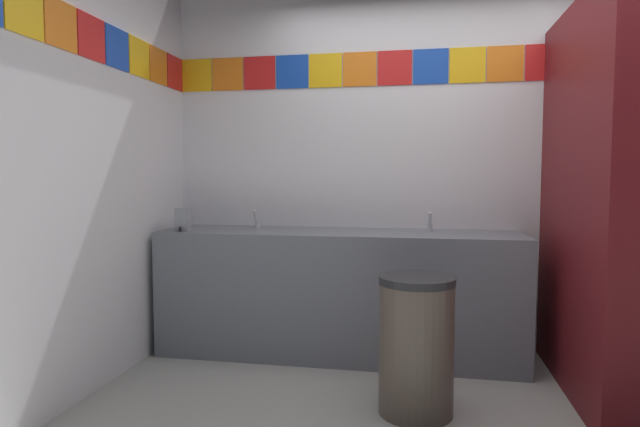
{
  "coord_description": "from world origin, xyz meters",
  "views": [
    {
      "loc": [
        -0.2,
        -2.46,
        1.24
      ],
      "look_at": [
        -0.81,
        0.81,
        1.01
      ],
      "focal_mm": 29.5,
      "sensor_mm": 36.0,
      "label": 1
    }
  ],
  "objects": [
    {
      "name": "faucet_left",
      "position": [
        -1.35,
        1.2,
        0.91
      ],
      "size": [
        0.04,
        0.1,
        0.14
      ],
      "color": "silver",
      "rests_on": "vanity_counter"
    },
    {
      "name": "wall_back",
      "position": [
        0.0,
        1.45,
        1.42
      ],
      "size": [
        4.04,
        0.09,
        2.84
      ],
      "color": "silver",
      "rests_on": "ground_plane"
    },
    {
      "name": "vanity_counter",
      "position": [
        -0.74,
        1.11,
        0.44
      ],
      "size": [
        2.47,
        0.61,
        0.86
      ],
      "color": "slate",
      "rests_on": "ground_plane"
    },
    {
      "name": "soap_dispenser",
      "position": [
        -1.8,
        0.92,
        0.94
      ],
      "size": [
        0.09,
        0.09,
        0.16
      ],
      "color": "gray",
      "rests_on": "vanity_counter"
    },
    {
      "name": "faucet_right",
      "position": [
        -0.12,
        1.2,
        0.91
      ],
      "size": [
        0.04,
        0.1,
        0.14
      ],
      "color": "silver",
      "rests_on": "vanity_counter"
    },
    {
      "name": "stall_divider",
      "position": [
        0.83,
        0.49,
        1.11
      ],
      "size": [
        0.92,
        1.35,
        2.21
      ],
      "color": "maroon",
      "rests_on": "ground_plane"
    },
    {
      "name": "trash_bin",
      "position": [
        -0.2,
        0.27,
        0.36
      ],
      "size": [
        0.4,
        0.4,
        0.72
      ],
      "color": "brown",
      "rests_on": "ground_plane"
    },
    {
      "name": "wall_side",
      "position": [
        -2.06,
        0.0,
        1.42
      ],
      "size": [
        0.09,
        2.82,
        2.84
      ],
      "color": "silver",
      "rests_on": "ground_plane"
    }
  ]
}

